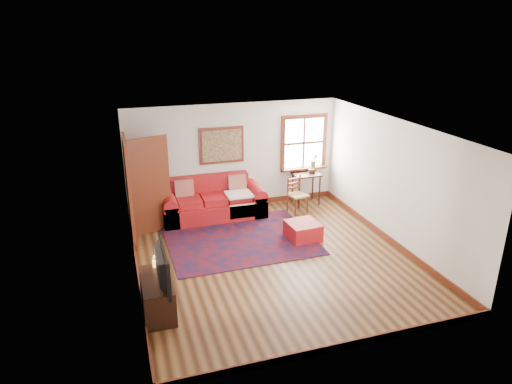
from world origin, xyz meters
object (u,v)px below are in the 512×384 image
object	(u,v)px
red_leather_sofa	(213,204)
red_ottoman	(303,231)
media_cabinet	(157,296)
ladder_back_chair	(296,193)
side_table	(306,179)

from	to	relation	value
red_leather_sofa	red_ottoman	xyz separation A→B (m)	(1.50, -1.71, -0.12)
media_cabinet	ladder_back_chair	bearing A→B (deg)	40.80
red_ottoman	media_cabinet	distance (m)	3.54
red_ottoman	side_table	distance (m)	2.05
ladder_back_chair	media_cabinet	size ratio (longest dim) A/B	0.85
side_table	ladder_back_chair	bearing A→B (deg)	-135.44
red_leather_sofa	ladder_back_chair	bearing A→B (deg)	-9.46
ladder_back_chair	media_cabinet	world-z (taller)	ladder_back_chair
red_ottoman	red_leather_sofa	bearing A→B (deg)	127.09
side_table	ladder_back_chair	distance (m)	0.62
side_table	ladder_back_chair	xyz separation A→B (m)	(-0.43, -0.42, -0.18)
red_ottoman	side_table	size ratio (longest dim) A/B	0.81
red_leather_sofa	side_table	world-z (taller)	red_leather_sofa
media_cabinet	red_leather_sofa	bearing A→B (deg)	64.39
red_leather_sofa	red_ottoman	bearing A→B (deg)	-48.70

